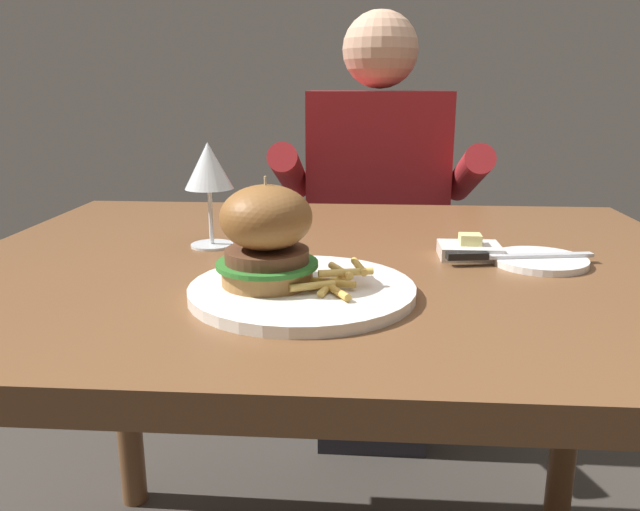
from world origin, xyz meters
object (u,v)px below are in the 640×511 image
(main_plate, at_px, (302,290))
(table_knife, at_px, (506,256))
(wine_glass, at_px, (209,169))
(bread_plate, at_px, (540,261))
(diner_person, at_px, (376,250))
(burger_sandwich, at_px, (266,235))
(butter_dish, at_px, (469,250))

(main_plate, height_order, table_knife, table_knife)
(wine_glass, distance_m, bread_plate, 0.52)
(table_knife, distance_m, diner_person, 0.79)
(wine_glass, distance_m, diner_person, 0.79)
(main_plate, bearing_deg, table_knife, 29.53)
(diner_person, bearing_deg, main_plate, -96.85)
(burger_sandwich, relative_size, bread_plate, 0.98)
(main_plate, bearing_deg, diner_person, 83.15)
(main_plate, distance_m, table_knife, 0.32)
(butter_dish, bearing_deg, table_knife, -39.40)
(bread_plate, xyz_separation_m, diner_person, (-0.22, 0.74, -0.18))
(bread_plate, bearing_deg, butter_dish, 162.66)
(burger_sandwich, height_order, wine_glass, wine_glass)
(main_plate, bearing_deg, bread_plate, 26.82)
(butter_dish, bearing_deg, diner_person, 100.11)
(wine_glass, relative_size, diner_person, 0.14)
(burger_sandwich, bearing_deg, butter_dish, 34.81)
(bread_plate, distance_m, table_knife, 0.05)
(wine_glass, bearing_deg, burger_sandwich, -61.45)
(main_plate, distance_m, diner_person, 0.93)
(bread_plate, bearing_deg, burger_sandwich, -156.44)
(bread_plate, relative_size, butter_dish, 1.50)
(wine_glass, height_order, diner_person, diner_person)
(table_knife, relative_size, diner_person, 0.19)
(table_knife, bearing_deg, main_plate, -150.47)
(bread_plate, relative_size, table_knife, 0.63)
(table_knife, bearing_deg, bread_plate, 9.24)
(burger_sandwich, xyz_separation_m, butter_dish, (0.28, 0.19, -0.06))
(main_plate, relative_size, wine_glass, 1.68)
(main_plate, bearing_deg, burger_sandwich, 174.67)
(table_knife, bearing_deg, wine_glass, 170.26)
(bread_plate, xyz_separation_m, table_knife, (-0.05, -0.01, 0.01))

